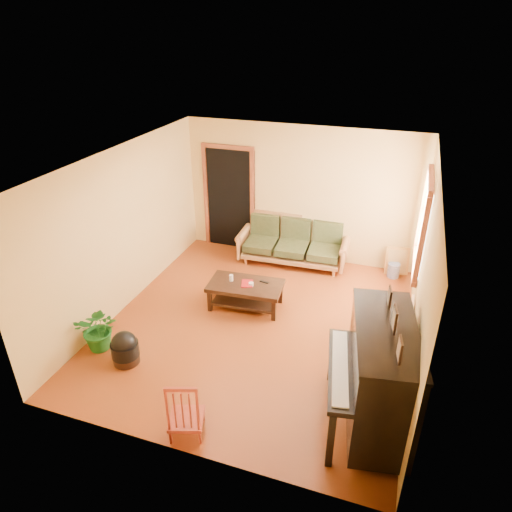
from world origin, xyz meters
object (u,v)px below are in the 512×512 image
at_px(potted_plant, 99,329).
at_px(ceramic_crock, 394,270).
at_px(sofa, 293,242).
at_px(footstool, 125,351).
at_px(armchair, 386,322).
at_px(piano, 379,378).
at_px(red_chair, 185,405).
at_px(coffee_table, 246,295).

bearing_deg(potted_plant, ceramic_crock, 42.06).
bearing_deg(potted_plant, sofa, 60.36).
height_order(sofa, footstool, sofa).
bearing_deg(armchair, footstool, -151.99).
distance_m(piano, ceramic_crock, 3.67).
xyz_separation_m(armchair, red_chair, (-2.00, -2.39, 0.03)).
relative_size(armchair, potted_plant, 1.13).
height_order(coffee_table, piano, piano).
xyz_separation_m(piano, potted_plant, (-3.88, 0.14, -0.35)).
distance_m(footstool, red_chair, 1.60).
bearing_deg(piano, potted_plant, 168.06).
relative_size(armchair, piano, 0.49).
height_order(footstool, potted_plant, potted_plant).
bearing_deg(ceramic_crock, red_chair, -114.18).
bearing_deg(potted_plant, armchair, 20.06).
xyz_separation_m(coffee_table, potted_plant, (-1.61, -1.68, 0.12)).
distance_m(armchair, piano, 1.58).
height_order(piano, ceramic_crock, piano).
bearing_deg(potted_plant, coffee_table, 46.18).
bearing_deg(ceramic_crock, coffee_table, -141.28).
xyz_separation_m(coffee_table, piano, (2.26, -1.82, 0.47)).
distance_m(sofa, armchair, 2.77).
height_order(piano, red_chair, piano).
bearing_deg(armchair, ceramic_crock, 92.89).
relative_size(footstool, potted_plant, 0.57).
height_order(coffee_table, potted_plant, potted_plant).
bearing_deg(piano, ceramic_crock, 80.43).
relative_size(armchair, ceramic_crock, 2.78).
distance_m(sofa, red_chair, 4.39).
bearing_deg(piano, footstool, 170.37).
bearing_deg(red_chair, coffee_table, 76.91).
distance_m(coffee_table, red_chair, 2.68).
height_order(sofa, coffee_table, sofa).
height_order(red_chair, potted_plant, red_chair).
bearing_deg(sofa, footstool, -114.48).
bearing_deg(red_chair, armchair, 31.64).
bearing_deg(footstool, potted_plant, 163.09).
bearing_deg(ceramic_crock, footstool, -132.66).
distance_m(sofa, piano, 4.06).
height_order(sofa, ceramic_crock, sofa).
height_order(piano, footstool, piano).
xyz_separation_m(coffee_table, armchair, (2.25, -0.27, 0.16)).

